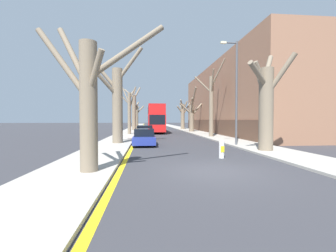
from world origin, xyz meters
TOP-DOWN VIEW (x-y plane):
  - ground_plane at (0.00, 0.00)m, footprint 300.00×300.00m
  - sidewalk_left at (-5.51, 50.00)m, footprint 3.10×120.00m
  - sidewalk_right at (5.51, 50.00)m, footprint 3.10×120.00m
  - building_facade_right at (12.04, 25.45)m, footprint 10.08×34.70m
  - kerb_line_stripe at (-3.78, 50.00)m, footprint 0.24×120.00m
  - street_tree_left_0 at (-4.90, 0.09)m, footprint 5.18×2.22m
  - street_tree_left_1 at (-5.18, 10.71)m, footprint 4.42×2.17m
  - street_tree_left_2 at (-5.05, 23.02)m, footprint 2.44×2.41m
  - street_tree_left_3 at (-5.04, 34.69)m, footprint 3.34×2.98m
  - street_tree_left_4 at (-5.01, 45.77)m, footprint 2.40×3.33m
  - street_tree_right_0 at (5.02, 5.00)m, footprint 3.28×2.75m
  - street_tree_right_1 at (5.05, 17.32)m, footprint 3.48×4.14m
  - street_tree_right_2 at (5.00, 28.80)m, footprint 4.33×3.50m
  - street_tree_right_3 at (5.18, 39.38)m, footprint 3.20×4.72m
  - double_decker_bus at (-1.17, 27.74)m, footprint 2.51×10.50m
  - parked_car_0 at (-2.87, 9.75)m, footprint 1.78×3.98m
  - parked_car_1 at (-2.87, 15.92)m, footprint 1.87×4.50m
  - lamp_post at (4.33, 8.37)m, footprint 1.40×0.20m
  - traffic_bollard at (1.40, 3.06)m, footprint 0.28×0.29m

SIDE VIEW (x-z plane):
  - ground_plane at x=0.00m, z-range 0.00..0.00m
  - kerb_line_stripe at x=-3.78m, z-range 0.00..0.01m
  - sidewalk_left at x=-5.51m, z-range 0.00..0.12m
  - sidewalk_right at x=5.51m, z-range 0.00..0.12m
  - traffic_bollard at x=1.40m, z-range 0.00..0.93m
  - parked_car_0 at x=-2.87m, z-range -0.04..1.31m
  - parked_car_1 at x=-2.87m, z-range -0.05..1.43m
  - double_decker_bus at x=-1.17m, z-range 0.29..4.68m
  - street_tree_right_2 at x=5.00m, z-range -0.86..6.60m
  - street_tree_left_0 at x=-4.90m, z-range -0.05..6.01m
  - street_tree_left_4 at x=-5.01m, z-range -0.30..6.39m
  - street_tree_right_0 at x=5.02m, z-range -0.14..6.46m
  - street_tree_right_3 at x=5.18m, z-range 0.03..6.40m
  - street_tree_left_2 at x=-5.05m, z-range 0.09..6.90m
  - street_tree_left_1 at x=-5.18m, z-range -0.51..7.78m
  - street_tree_left_3 at x=-5.04m, z-range -0.42..8.06m
  - street_tree_right_1 at x=5.05m, z-range -0.25..8.78m
  - lamp_post at x=4.33m, z-range 0.46..8.75m
  - building_facade_right at x=12.04m, z-range -0.01..10.41m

